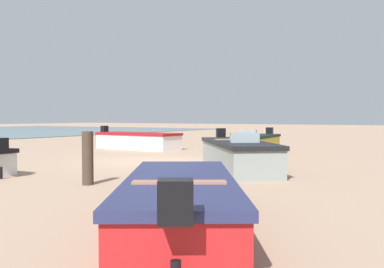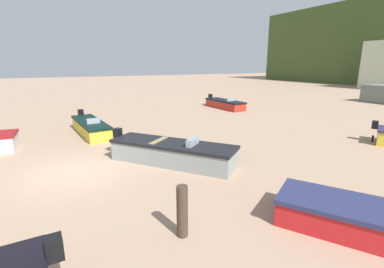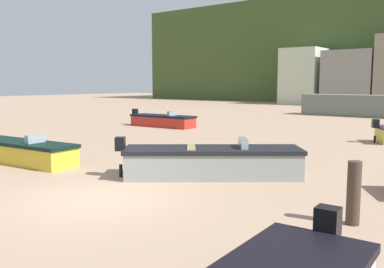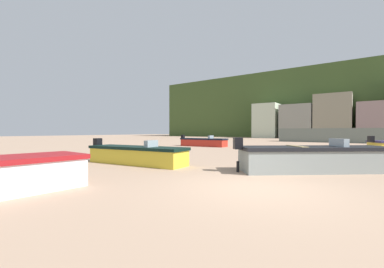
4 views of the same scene
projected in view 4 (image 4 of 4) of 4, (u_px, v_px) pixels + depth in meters
ground_plane at (254, 188)px, 6.06m from camera, size 160.00×160.00×0.00m
headland_hill at (350, 106)px, 60.14m from camera, size 90.00×32.00×15.23m
harbor_pier at (356, 135)px, 29.67m from camera, size 17.78×2.40×1.81m
townhouse_left at (267, 121)px, 52.66m from camera, size 4.96×5.43×7.30m
townhouse_centre_left at (298, 122)px, 49.59m from camera, size 5.98×6.50×6.75m
townhouse_centre at (333, 117)px, 45.58m from camera, size 6.15×5.47×8.31m
townhouse_right at (373, 121)px, 41.99m from camera, size 4.87×5.15×6.46m
boat_grey_0 at (314, 159)px, 8.56m from camera, size 5.00×4.35×1.20m
boat_yellow_2 at (136, 155)px, 10.50m from camera, size 5.05×1.64×1.08m
boat_red_4 at (203, 142)px, 22.86m from camera, size 4.80×1.51×1.07m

